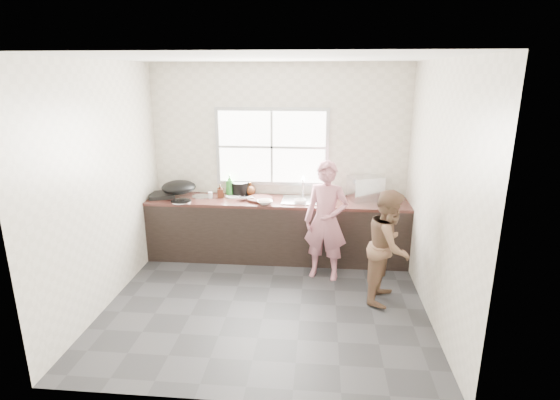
# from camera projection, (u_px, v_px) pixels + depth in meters

# --- Properties ---
(floor) EXTENTS (3.60, 3.20, 0.01)m
(floor) POSITION_uv_depth(u_px,v_px,m) (266.00, 303.00, 5.06)
(floor) COLOR #2A2A2C
(floor) RESTS_ON ground
(ceiling) EXTENTS (3.60, 3.20, 0.01)m
(ceiling) POSITION_uv_depth(u_px,v_px,m) (264.00, 57.00, 4.29)
(ceiling) COLOR silver
(ceiling) RESTS_ON wall_back
(wall_back) EXTENTS (3.60, 0.01, 2.70)m
(wall_back) POSITION_uv_depth(u_px,v_px,m) (279.00, 161.00, 6.21)
(wall_back) COLOR beige
(wall_back) RESTS_ON ground
(wall_left) EXTENTS (0.01, 3.20, 2.70)m
(wall_left) POSITION_uv_depth(u_px,v_px,m) (104.00, 186.00, 4.83)
(wall_left) COLOR beige
(wall_left) RESTS_ON ground
(wall_right) EXTENTS (0.01, 3.20, 2.70)m
(wall_right) POSITION_uv_depth(u_px,v_px,m) (438.00, 194.00, 4.52)
(wall_right) COLOR beige
(wall_right) RESTS_ON ground
(wall_front) EXTENTS (3.60, 0.01, 2.70)m
(wall_front) POSITION_uv_depth(u_px,v_px,m) (238.00, 248.00, 3.14)
(wall_front) COLOR beige
(wall_front) RESTS_ON ground
(cabinet) EXTENTS (3.60, 0.62, 0.82)m
(cabinet) POSITION_uv_depth(u_px,v_px,m) (277.00, 230.00, 6.18)
(cabinet) COLOR black
(cabinet) RESTS_ON floor
(countertop) EXTENTS (3.60, 0.64, 0.04)m
(countertop) POSITION_uv_depth(u_px,v_px,m) (277.00, 201.00, 6.05)
(countertop) COLOR #371B16
(countertop) RESTS_ON cabinet
(sink) EXTENTS (0.55, 0.45, 0.02)m
(sink) POSITION_uv_depth(u_px,v_px,m) (302.00, 200.00, 6.02)
(sink) COLOR silver
(sink) RESTS_ON countertop
(faucet) EXTENTS (0.02, 0.02, 0.30)m
(faucet) POSITION_uv_depth(u_px,v_px,m) (303.00, 186.00, 6.17)
(faucet) COLOR silver
(faucet) RESTS_ON countertop
(window_frame) EXTENTS (1.60, 0.05, 1.10)m
(window_frame) POSITION_uv_depth(u_px,v_px,m) (272.00, 147.00, 6.15)
(window_frame) COLOR #9EA0A5
(window_frame) RESTS_ON wall_back
(window_glazing) EXTENTS (1.50, 0.01, 1.00)m
(window_glazing) POSITION_uv_depth(u_px,v_px,m) (272.00, 147.00, 6.12)
(window_glazing) COLOR white
(window_glazing) RESTS_ON window_frame
(woman) EXTENTS (0.59, 0.46, 1.43)m
(woman) POSITION_uv_depth(u_px,v_px,m) (326.00, 225.00, 5.50)
(woman) COLOR #B46C7A
(woman) RESTS_ON floor
(person_side) EXTENTS (0.68, 0.77, 1.32)m
(person_side) POSITION_uv_depth(u_px,v_px,m) (389.00, 246.00, 4.96)
(person_side) COLOR brown
(person_side) RESTS_ON floor
(cutting_board) EXTENTS (0.38, 0.38, 0.04)m
(cutting_board) POSITION_uv_depth(u_px,v_px,m) (259.00, 199.00, 6.04)
(cutting_board) COLOR black
(cutting_board) RESTS_ON countertop
(cleaver) EXTENTS (0.22, 0.15, 0.01)m
(cleaver) POSITION_uv_depth(u_px,v_px,m) (246.00, 197.00, 6.02)
(cleaver) COLOR #B0B3B7
(cleaver) RESTS_ON cutting_board
(bowl_mince) EXTENTS (0.27, 0.27, 0.05)m
(bowl_mince) POSITION_uv_depth(u_px,v_px,m) (265.00, 202.00, 5.85)
(bowl_mince) COLOR silver
(bowl_mince) RESTS_ON countertop
(bowl_crabs) EXTENTS (0.26, 0.26, 0.06)m
(bowl_crabs) POSITION_uv_depth(u_px,v_px,m) (320.00, 199.00, 6.01)
(bowl_crabs) COLOR silver
(bowl_crabs) RESTS_ON countertop
(bowl_held) EXTENTS (0.28, 0.28, 0.07)m
(bowl_held) POSITION_uv_depth(u_px,v_px,m) (300.00, 201.00, 5.89)
(bowl_held) COLOR silver
(bowl_held) RESTS_ON countertop
(black_pot) EXTENTS (0.34, 0.34, 0.19)m
(black_pot) POSITION_uv_depth(u_px,v_px,m) (240.00, 188.00, 6.29)
(black_pot) COLOR black
(black_pot) RESTS_ON countertop
(plate_food) EXTENTS (0.27, 0.27, 0.02)m
(plate_food) POSITION_uv_depth(u_px,v_px,m) (233.00, 196.00, 6.20)
(plate_food) COLOR silver
(plate_food) RESTS_ON countertop
(bottle_green) EXTENTS (0.15, 0.15, 0.31)m
(bottle_green) POSITION_uv_depth(u_px,v_px,m) (230.00, 185.00, 6.24)
(bottle_green) COLOR #287A2A
(bottle_green) RESTS_ON countertop
(bottle_brown_tall) EXTENTS (0.10, 0.10, 0.17)m
(bottle_brown_tall) POSITION_uv_depth(u_px,v_px,m) (220.00, 192.00, 6.15)
(bottle_brown_tall) COLOR #3D1B0F
(bottle_brown_tall) RESTS_ON countertop
(bottle_brown_short) EXTENTS (0.14, 0.14, 0.17)m
(bottle_brown_short) POSITION_uv_depth(u_px,v_px,m) (250.00, 189.00, 6.28)
(bottle_brown_short) COLOR #512A14
(bottle_brown_short) RESTS_ON countertop
(glass_jar) EXTENTS (0.07, 0.07, 0.09)m
(glass_jar) POSITION_uv_depth(u_px,v_px,m) (210.00, 195.00, 6.13)
(glass_jar) COLOR silver
(glass_jar) RESTS_ON countertop
(burner) EXTENTS (0.46, 0.46, 0.05)m
(burner) POSITION_uv_depth(u_px,v_px,m) (162.00, 195.00, 6.19)
(burner) COLOR black
(burner) RESTS_ON countertop
(wok) EXTENTS (0.49, 0.49, 0.18)m
(wok) POSITION_uv_depth(u_px,v_px,m) (179.00, 187.00, 6.13)
(wok) COLOR black
(wok) RESTS_ON burner
(dish_rack) EXTENTS (0.52, 0.44, 0.33)m
(dish_rack) POSITION_uv_depth(u_px,v_px,m) (365.00, 188.00, 6.02)
(dish_rack) COLOR silver
(dish_rack) RESTS_ON countertop
(pot_lid_left) EXTENTS (0.36, 0.36, 0.01)m
(pot_lid_left) POSITION_uv_depth(u_px,v_px,m) (181.00, 201.00, 5.96)
(pot_lid_left) COLOR silver
(pot_lid_left) RESTS_ON countertop
(pot_lid_right) EXTENTS (0.27, 0.27, 0.01)m
(pot_lid_right) POSITION_uv_depth(u_px,v_px,m) (201.00, 196.00, 6.20)
(pot_lid_right) COLOR silver
(pot_lid_right) RESTS_ON countertop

